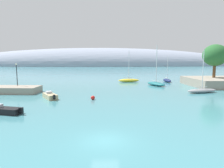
{
  "coord_description": "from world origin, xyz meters",
  "views": [
    {
      "loc": [
        -0.23,
        -16.54,
        6.97
      ],
      "look_at": [
        1.77,
        23.4,
        2.09
      ],
      "focal_mm": 31.89,
      "sensor_mm": 36.0,
      "label": 1
    }
  ],
  "objects_px": {
    "motorboat_sand_foreground": "(50,96)",
    "mooring_buoy_red": "(93,98)",
    "sailboat_teal_mid_mooring": "(156,83)",
    "motorboat_black_alongside_breakwater": "(2,110)",
    "harbor_lamp_post": "(17,72)",
    "sailboat_grey_outer_mooring": "(202,90)",
    "sailboat_yellow_near_shore": "(129,80)",
    "tree_clump_shore": "(215,55)",
    "sailboat_navy_end_of_line": "(167,80)"
  },
  "relations": [
    {
      "from": "tree_clump_shore",
      "to": "harbor_lamp_post",
      "type": "xyz_separation_m",
      "value": [
        -48.92,
        -8.79,
        -3.86
      ]
    },
    {
      "from": "sailboat_teal_mid_mooring",
      "to": "harbor_lamp_post",
      "type": "distance_m",
      "value": 34.43
    },
    {
      "from": "tree_clump_shore",
      "to": "mooring_buoy_red",
      "type": "bearing_deg",
      "value": -150.4
    },
    {
      "from": "sailboat_grey_outer_mooring",
      "to": "motorboat_black_alongside_breakwater",
      "type": "xyz_separation_m",
      "value": [
        -34.28,
        -14.6,
        -0.09
      ]
    },
    {
      "from": "tree_clump_shore",
      "to": "harbor_lamp_post",
      "type": "relative_size",
      "value": 1.86
    },
    {
      "from": "sailboat_teal_mid_mooring",
      "to": "mooring_buoy_red",
      "type": "distance_m",
      "value": 24.6
    },
    {
      "from": "sailboat_teal_mid_mooring",
      "to": "sailboat_grey_outer_mooring",
      "type": "distance_m",
      "value": 13.84
    },
    {
      "from": "harbor_lamp_post",
      "to": "sailboat_grey_outer_mooring",
      "type": "bearing_deg",
      "value": -4.62
    },
    {
      "from": "sailboat_grey_outer_mooring",
      "to": "sailboat_teal_mid_mooring",
      "type": "bearing_deg",
      "value": 106.17
    },
    {
      "from": "sailboat_yellow_near_shore",
      "to": "motorboat_sand_foreground",
      "type": "xyz_separation_m",
      "value": [
        -17.82,
        -26.04,
        -0.12
      ]
    },
    {
      "from": "tree_clump_shore",
      "to": "sailboat_teal_mid_mooring",
      "type": "distance_m",
      "value": 17.6
    },
    {
      "from": "sailboat_navy_end_of_line",
      "to": "motorboat_sand_foreground",
      "type": "height_order",
      "value": "sailboat_navy_end_of_line"
    },
    {
      "from": "sailboat_yellow_near_shore",
      "to": "motorboat_black_alongside_breakwater",
      "type": "bearing_deg",
      "value": -127.65
    },
    {
      "from": "mooring_buoy_red",
      "to": "harbor_lamp_post",
      "type": "xyz_separation_m",
      "value": [
        -16.78,
        9.47,
        3.94
      ]
    },
    {
      "from": "motorboat_sand_foreground",
      "to": "harbor_lamp_post",
      "type": "bearing_deg",
      "value": 17.67
    },
    {
      "from": "motorboat_black_alongside_breakwater",
      "to": "tree_clump_shore",
      "type": "bearing_deg",
      "value": -132.18
    },
    {
      "from": "tree_clump_shore",
      "to": "sailboat_yellow_near_shore",
      "type": "height_order",
      "value": "tree_clump_shore"
    },
    {
      "from": "sailboat_yellow_near_shore",
      "to": "harbor_lamp_post",
      "type": "height_order",
      "value": "sailboat_yellow_near_shore"
    },
    {
      "from": "motorboat_black_alongside_breakwater",
      "to": "sailboat_teal_mid_mooring",
      "type": "bearing_deg",
      "value": -119.53
    },
    {
      "from": "motorboat_sand_foreground",
      "to": "sailboat_grey_outer_mooring",
      "type": "bearing_deg",
      "value": -112.06
    },
    {
      "from": "sailboat_grey_outer_mooring",
      "to": "mooring_buoy_red",
      "type": "height_order",
      "value": "sailboat_grey_outer_mooring"
    },
    {
      "from": "sailboat_yellow_near_shore",
      "to": "motorboat_black_alongside_breakwater",
      "type": "xyz_separation_m",
      "value": [
        -21.51,
        -35.9,
        -0.16
      ]
    },
    {
      "from": "sailboat_navy_end_of_line",
      "to": "harbor_lamp_post",
      "type": "bearing_deg",
      "value": -67.79
    },
    {
      "from": "sailboat_teal_mid_mooring",
      "to": "motorboat_black_alongside_breakwater",
      "type": "height_order",
      "value": "sailboat_teal_mid_mooring"
    },
    {
      "from": "tree_clump_shore",
      "to": "motorboat_black_alongside_breakwater",
      "type": "xyz_separation_m",
      "value": [
        -43.63,
        -26.59,
        -7.73
      ]
    },
    {
      "from": "sailboat_yellow_near_shore",
      "to": "mooring_buoy_red",
      "type": "height_order",
      "value": "sailboat_yellow_near_shore"
    },
    {
      "from": "sailboat_grey_outer_mooring",
      "to": "motorboat_sand_foreground",
      "type": "height_order",
      "value": "sailboat_grey_outer_mooring"
    },
    {
      "from": "tree_clump_shore",
      "to": "motorboat_black_alongside_breakwater",
      "type": "height_order",
      "value": "tree_clump_shore"
    },
    {
      "from": "sailboat_navy_end_of_line",
      "to": "sailboat_teal_mid_mooring",
      "type": "bearing_deg",
      "value": -36.51
    },
    {
      "from": "sailboat_grey_outer_mooring",
      "to": "motorboat_black_alongside_breakwater",
      "type": "bearing_deg",
      "value": -168.96
    },
    {
      "from": "mooring_buoy_red",
      "to": "sailboat_yellow_near_shore",
      "type": "bearing_deg",
      "value": 70.02
    },
    {
      "from": "sailboat_teal_mid_mooring",
      "to": "sailboat_navy_end_of_line",
      "type": "bearing_deg",
      "value": 121.59
    },
    {
      "from": "sailboat_yellow_near_shore",
      "to": "sailboat_grey_outer_mooring",
      "type": "relative_size",
      "value": 1.09
    },
    {
      "from": "tree_clump_shore",
      "to": "sailboat_navy_end_of_line",
      "type": "height_order",
      "value": "tree_clump_shore"
    },
    {
      "from": "tree_clump_shore",
      "to": "motorboat_sand_foreground",
      "type": "bearing_deg",
      "value": -157.28
    },
    {
      "from": "sailboat_yellow_near_shore",
      "to": "sailboat_grey_outer_mooring",
      "type": "bearing_deg",
      "value": -65.78
    },
    {
      "from": "sailboat_teal_mid_mooring",
      "to": "motorboat_black_alongside_breakwater",
      "type": "relative_size",
      "value": 1.88
    },
    {
      "from": "sailboat_navy_end_of_line",
      "to": "motorboat_black_alongside_breakwater",
      "type": "xyz_separation_m",
      "value": [
        -33.61,
        -35.36,
        -0.12
      ]
    },
    {
      "from": "sailboat_teal_mid_mooring",
      "to": "motorboat_sand_foreground",
      "type": "height_order",
      "value": "sailboat_teal_mid_mooring"
    },
    {
      "from": "sailboat_yellow_near_shore",
      "to": "sailboat_teal_mid_mooring",
      "type": "distance_m",
      "value": 11.03
    },
    {
      "from": "motorboat_black_alongside_breakwater",
      "to": "mooring_buoy_red",
      "type": "distance_m",
      "value": 14.19
    },
    {
      "from": "motorboat_sand_foreground",
      "to": "harbor_lamp_post",
      "type": "height_order",
      "value": "harbor_lamp_post"
    },
    {
      "from": "motorboat_sand_foreground",
      "to": "sailboat_navy_end_of_line",
      "type": "bearing_deg",
      "value": -80.42
    },
    {
      "from": "motorboat_sand_foreground",
      "to": "mooring_buoy_red",
      "type": "relative_size",
      "value": 6.33
    },
    {
      "from": "sailboat_navy_end_of_line",
      "to": "motorboat_sand_foreground",
      "type": "xyz_separation_m",
      "value": [
        -29.92,
        -25.5,
        -0.08
      ]
    },
    {
      "from": "motorboat_black_alongside_breakwater",
      "to": "mooring_buoy_red",
      "type": "relative_size",
      "value": 8.0
    },
    {
      "from": "sailboat_grey_outer_mooring",
      "to": "motorboat_black_alongside_breakwater",
      "type": "distance_m",
      "value": 37.26
    },
    {
      "from": "sailboat_grey_outer_mooring",
      "to": "sailboat_navy_end_of_line",
      "type": "height_order",
      "value": "sailboat_grey_outer_mooring"
    },
    {
      "from": "tree_clump_shore",
      "to": "sailboat_navy_end_of_line",
      "type": "distance_m",
      "value": 15.34
    },
    {
      "from": "tree_clump_shore",
      "to": "sailboat_navy_end_of_line",
      "type": "xyz_separation_m",
      "value": [
        -10.02,
        8.78,
        -7.61
      ]
    }
  ]
}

